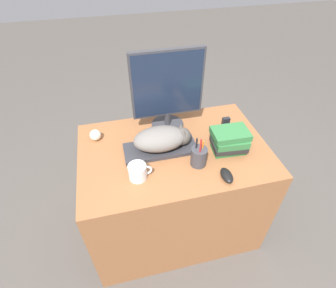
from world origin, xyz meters
TOP-DOWN VIEW (x-y plane):
  - ground_plane at (0.00, 0.00)m, footprint 12.00×12.00m
  - desk at (0.00, 0.37)m, footprint 1.11×0.73m
  - keyboard at (-0.08, 0.37)m, footprint 0.42×0.17m
  - cat at (-0.06, 0.37)m, footprint 0.33×0.18m
  - monitor at (0.02, 0.59)m, footprint 0.43×0.21m
  - computer_mouse at (0.21, 0.08)m, footprint 0.06×0.11m
  - coffee_mug at (-0.24, 0.20)m, footprint 0.13×0.10m
  - pen_cup at (0.10, 0.22)m, footprint 0.09×0.09m
  - baseball at (-0.44, 0.56)m, footprint 0.07×0.07m
  - phone at (0.34, 0.43)m, footprint 0.04×0.03m
  - book_stack at (0.31, 0.29)m, footprint 0.21×0.19m

SIDE VIEW (x-z plane):
  - ground_plane at x=0.00m, z-range 0.00..0.00m
  - desk at x=0.00m, z-range 0.00..0.77m
  - keyboard at x=-0.08m, z-range 0.77..0.80m
  - computer_mouse at x=0.21m, z-range 0.77..0.81m
  - baseball at x=-0.44m, z-range 0.77..0.84m
  - coffee_mug at x=-0.24m, z-range 0.77..0.86m
  - pen_cup at x=0.10m, z-range 0.73..0.93m
  - phone at x=0.34m, z-range 0.77..0.89m
  - book_stack at x=0.31m, z-range 0.78..0.91m
  - cat at x=-0.06m, z-range 0.80..0.92m
  - monitor at x=0.02m, z-range 0.79..1.30m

